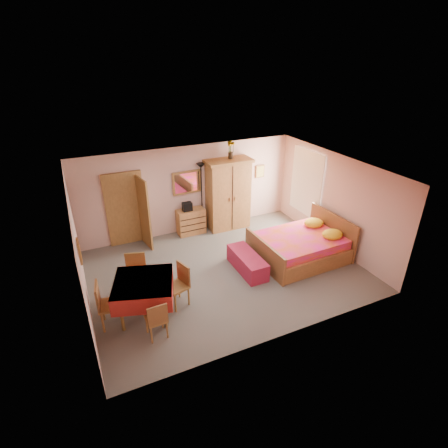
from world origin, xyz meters
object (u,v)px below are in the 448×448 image
chair_west (111,304)px  sunflower_vase (231,150)px  floor_lamp (202,197)px  wardrobe (228,194)px  chair_south (156,318)px  chest_of_drawers (191,222)px  dining_table (145,298)px  wall_mirror (187,182)px  stereo (187,207)px  bed (300,240)px  chair_east (177,286)px  chair_north (136,276)px  bench (247,262)px

chair_west → sunflower_vase: bearing=134.8°
floor_lamp → wardrobe: size_ratio=0.97×
sunflower_vase → chair_south: sunflower_vase is taller
chest_of_drawers → dining_table: bearing=-125.1°
chair_south → dining_table: bearing=91.7°
wall_mirror → stereo: (-0.10, -0.23, -0.65)m
chest_of_drawers → wall_mirror: size_ratio=0.94×
stereo → chair_south: 4.21m
bed → chair_west: (-4.88, -0.53, -0.03)m
floor_lamp → dining_table: floor_lamp is taller
dining_table → chair_south: bearing=-86.0°
stereo → dining_table: bearing=-123.5°
wardrobe → chair_east: bearing=-131.4°
dining_table → chair_east: 0.69m
chair_east → chair_north: bearing=27.7°
stereo → chair_south: bearing=-117.8°
wall_mirror → chair_east: (-1.41, -3.21, -1.07)m
wall_mirror → chair_north: (-2.12, -2.50, -1.06)m
stereo → chair_west: stereo is taller
wall_mirror → floor_lamp: size_ratio=0.42×
bench → chair_north: (-2.71, 0.17, 0.26)m
chair_south → chair_west: chair_west is taller
chair_south → chair_east: (0.64, 0.72, 0.06)m
bench → chair_east: 2.08m
wardrobe → sunflower_vase: 1.35m
chest_of_drawers → bench: 2.54m
chair_west → chair_east: 1.37m
stereo → chair_east: bearing=-113.6°
wardrobe → wall_mirror: bearing=167.1°
floor_lamp → chair_north: 3.54m
chair_south → chair_west: 0.99m
dining_table → chair_east: bearing=3.0°
wardrobe → dining_table: 4.48m
chair_south → chest_of_drawers: bearing=58.9°
wall_mirror → chair_north: 3.45m
chair_north → chair_east: chair_north is taller
chair_east → chair_south: bearing=120.8°
chest_of_drawers → chair_south: (-2.05, -3.72, 0.03)m
chest_of_drawers → floor_lamp: floor_lamp is taller
wardrobe → sunflower_vase: size_ratio=4.14×
wall_mirror → stereo: bearing=-116.9°
chest_of_drawers → stereo: (-0.10, -0.02, 0.51)m
wall_mirror → bed: wall_mirror is taller
stereo → sunflower_vase: bearing=0.1°
stereo → floor_lamp: bearing=15.2°
floor_lamp → bench: 2.72m
chest_of_drawers → bed: 3.28m
sunflower_vase → chair_east: (-2.70, -2.98, -1.94)m
sunflower_vase → chair_north: size_ratio=0.53×
dining_table → chair_north: 0.74m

